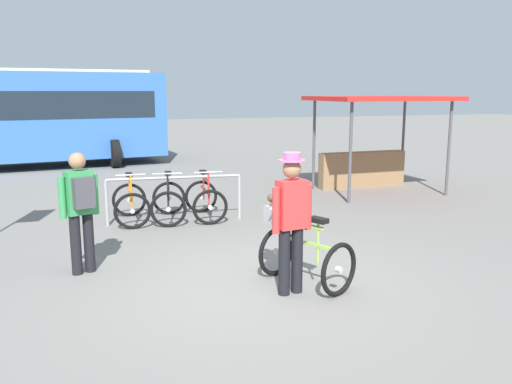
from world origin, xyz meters
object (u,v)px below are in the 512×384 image
at_px(racked_bike_red, 205,200).
at_px(featured_bicycle, 299,246).
at_px(racked_bike_black, 169,201).
at_px(racked_bike_orange, 131,203).
at_px(market_stall, 372,134).
at_px(pedestrian_with_backpack, 81,205).
at_px(person_with_featured_bike, 291,218).

xyz_separation_m(racked_bike_red, featured_bicycle, (0.38, -3.76, 0.12)).
bearing_deg(racked_bike_black, racked_bike_orange, 175.13).
relative_size(racked_bike_red, featured_bicycle, 0.89).
bearing_deg(racked_bike_orange, market_stall, 14.95).
bearing_deg(market_stall, pedestrian_with_backpack, -147.99).
xyz_separation_m(racked_bike_black, featured_bicycle, (1.08, -3.82, 0.12)).
bearing_deg(market_stall, racked_bike_red, -159.48).
xyz_separation_m(racked_bike_black, person_with_featured_bike, (0.84, -4.14, 0.58)).
bearing_deg(racked_bike_orange, featured_bicycle, -65.47).
height_order(pedestrian_with_backpack, market_stall, market_stall).
distance_m(racked_bike_red, featured_bicycle, 3.79).
height_order(racked_bike_black, racked_bike_red, same).
distance_m(racked_bike_red, market_stall, 4.99).
bearing_deg(featured_bicycle, racked_bike_black, 105.70).
bearing_deg(market_stall, featured_bicycle, -127.46).
relative_size(person_with_featured_bike, pedestrian_with_backpack, 1.05).
height_order(person_with_featured_bike, market_stall, market_stall).
xyz_separation_m(racked_bike_orange, person_with_featured_bike, (1.54, -4.20, 0.58)).
bearing_deg(market_stall, racked_bike_orange, -165.05).
bearing_deg(pedestrian_with_backpack, racked_bike_black, 59.37).
height_order(featured_bicycle, person_with_featured_bike, person_with_featured_bike).
relative_size(featured_bicycle, person_with_featured_bike, 0.73).
height_order(racked_bike_black, market_stall, market_stall).
bearing_deg(pedestrian_with_backpack, racked_bike_red, 48.66).
relative_size(racked_bike_black, featured_bicycle, 0.95).
distance_m(racked_bike_orange, racked_bike_black, 0.70).
distance_m(person_with_featured_bike, market_stall, 7.31).
relative_size(racked_bike_orange, market_stall, 0.35).
relative_size(racked_bike_orange, person_with_featured_bike, 0.64).
relative_size(pedestrian_with_backpack, market_stall, 0.52).
height_order(racked_bike_orange, racked_bike_red, same).
height_order(featured_bicycle, pedestrian_with_backpack, pedestrian_with_backpack).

